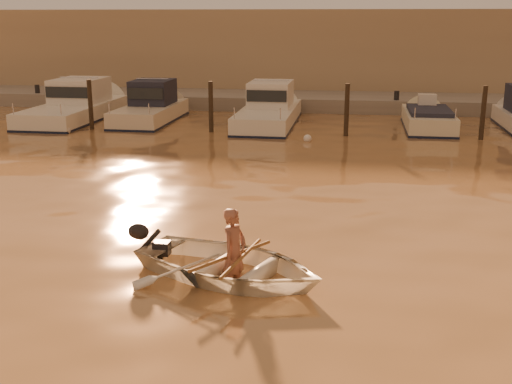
% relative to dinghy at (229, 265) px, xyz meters
% --- Properties ---
extents(ground_plane, '(160.00, 160.00, 0.00)m').
position_rel_dinghy_xyz_m(ground_plane, '(1.92, 0.52, -0.24)').
color(ground_plane, brown).
rests_on(ground_plane, ground).
extents(dinghy, '(4.16, 3.57, 0.73)m').
position_rel_dinghy_xyz_m(dinghy, '(0.00, 0.00, 0.00)').
color(dinghy, white).
rests_on(dinghy, ground_plane).
extents(person, '(0.55, 0.67, 1.58)m').
position_rel_dinghy_xyz_m(person, '(0.09, -0.03, 0.25)').
color(person, '#8E5747').
rests_on(person, dinghy).
extents(outboard_motor, '(0.98, 0.69, 0.70)m').
position_rel_dinghy_xyz_m(outboard_motor, '(-1.41, 0.52, 0.04)').
color(outboard_motor, black).
rests_on(outboard_motor, dinghy).
extents(oar_port, '(0.37, 2.09, 0.13)m').
position_rel_dinghy_xyz_m(oar_port, '(0.23, -0.09, 0.18)').
color(oar_port, brown).
rests_on(oar_port, dinghy).
extents(oar_starboard, '(1.11, 1.84, 0.13)m').
position_rel_dinghy_xyz_m(oar_starboard, '(0.05, -0.02, 0.18)').
color(oar_starboard, brown).
rests_on(oar_starboard, dinghy).
extents(moored_boat_0, '(2.50, 7.85, 1.75)m').
position_rel_dinghy_xyz_m(moored_boat_0, '(-10.30, 16.52, 0.38)').
color(moored_boat_0, white).
rests_on(moored_boat_0, ground_plane).
extents(moored_boat_1, '(2.05, 6.18, 1.75)m').
position_rel_dinghy_xyz_m(moored_boat_1, '(-6.82, 16.52, 0.38)').
color(moored_boat_1, beige).
rests_on(moored_boat_1, ground_plane).
extents(moored_boat_2, '(2.19, 7.36, 1.75)m').
position_rel_dinghy_xyz_m(moored_boat_2, '(-1.59, 16.52, 0.38)').
color(moored_boat_2, white).
rests_on(moored_boat_2, ground_plane).
extents(moored_boat_3, '(1.85, 5.43, 0.95)m').
position_rel_dinghy_xyz_m(moored_boat_3, '(5.00, 16.52, -0.02)').
color(moored_boat_3, beige).
rests_on(moored_boat_3, ground_plane).
extents(piling_0, '(0.18, 0.18, 2.20)m').
position_rel_dinghy_xyz_m(piling_0, '(-8.58, 14.32, 0.66)').
color(piling_0, '#2D2319').
rests_on(piling_0, ground_plane).
extents(piling_1, '(0.18, 0.18, 2.20)m').
position_rel_dinghy_xyz_m(piling_1, '(-3.58, 14.32, 0.66)').
color(piling_1, '#2D2319').
rests_on(piling_1, ground_plane).
extents(piling_2, '(0.18, 0.18, 2.20)m').
position_rel_dinghy_xyz_m(piling_2, '(1.72, 14.32, 0.66)').
color(piling_2, '#2D2319').
rests_on(piling_2, ground_plane).
extents(piling_3, '(0.18, 0.18, 2.20)m').
position_rel_dinghy_xyz_m(piling_3, '(6.72, 14.32, 0.66)').
color(piling_3, '#2D2319').
rests_on(piling_3, ground_plane).
extents(fender_a, '(0.30, 0.30, 0.30)m').
position_rel_dinghy_xyz_m(fender_a, '(-9.15, 13.19, -0.14)').
color(fender_a, silver).
rests_on(fender_a, ground_plane).
extents(fender_b, '(0.30, 0.30, 0.30)m').
position_rel_dinghy_xyz_m(fender_b, '(-6.09, 14.02, -0.14)').
color(fender_b, '#C74117').
rests_on(fender_b, ground_plane).
extents(fender_c, '(0.30, 0.30, 0.30)m').
position_rel_dinghy_xyz_m(fender_c, '(0.35, 12.99, -0.14)').
color(fender_c, silver).
rests_on(fender_c, ground_plane).
extents(fender_d, '(0.30, 0.30, 0.30)m').
position_rel_dinghy_xyz_m(fender_d, '(4.24, 14.51, -0.14)').
color(fender_d, '#ED3F1B').
rests_on(fender_d, ground_plane).
extents(quay, '(52.00, 4.00, 1.00)m').
position_rel_dinghy_xyz_m(quay, '(1.92, 22.02, -0.09)').
color(quay, gray).
rests_on(quay, ground_plane).
extents(waterfront_building, '(46.00, 7.00, 4.80)m').
position_rel_dinghy_xyz_m(waterfront_building, '(1.92, 27.52, 2.16)').
color(waterfront_building, '#9E8466').
rests_on(waterfront_building, quay).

